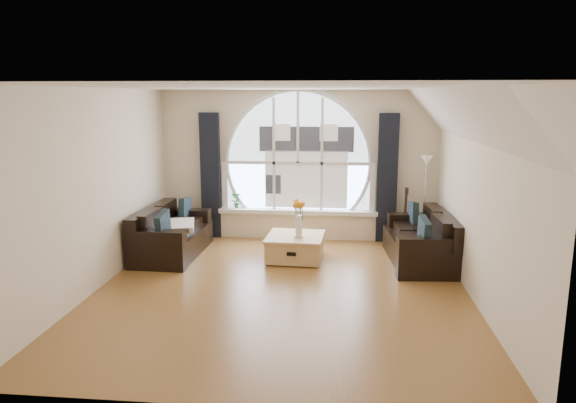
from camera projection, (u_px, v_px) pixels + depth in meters
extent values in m
cube|color=brown|center=(281.00, 290.00, 7.11)|extent=(5.00, 5.50, 0.01)
cube|color=silver|center=(281.00, 87.00, 6.58)|extent=(5.00, 5.50, 0.01)
cube|color=beige|center=(298.00, 165.00, 9.53)|extent=(5.00, 0.01, 2.70)
cube|color=beige|center=(243.00, 255.00, 4.16)|extent=(5.00, 0.01, 2.70)
cube|color=beige|center=(98.00, 189.00, 7.09)|extent=(0.01, 5.50, 2.70)
cube|color=beige|center=(478.00, 196.00, 6.60)|extent=(0.01, 5.50, 2.70)
cube|color=silver|center=(459.00, 116.00, 6.43)|extent=(0.92, 5.50, 0.72)
cube|color=silver|center=(298.00, 150.00, 9.44)|extent=(2.60, 0.06, 2.15)
cube|color=white|center=(297.00, 212.00, 9.59)|extent=(2.90, 0.22, 0.08)
cube|color=white|center=(298.00, 151.00, 9.41)|extent=(2.76, 0.08, 2.15)
cube|color=silver|center=(306.00, 158.00, 9.44)|extent=(1.70, 0.02, 1.50)
cube|color=black|center=(211.00, 176.00, 9.60)|extent=(0.35, 0.12, 2.30)
cube|color=black|center=(387.00, 179.00, 9.29)|extent=(0.35, 0.12, 2.30)
cube|color=black|center=(172.00, 231.00, 8.64)|extent=(0.93, 1.79, 0.79)
cube|color=black|center=(421.00, 238.00, 8.24)|extent=(1.03, 1.85, 0.79)
cube|color=tan|center=(295.00, 246.00, 8.42)|extent=(0.94, 0.94, 0.44)
cube|color=silver|center=(177.00, 226.00, 8.59)|extent=(0.67, 0.67, 0.10)
cube|color=white|center=(299.00, 213.00, 8.23)|extent=(0.24, 0.24, 0.70)
cube|color=#B2B2B2|center=(424.00, 202.00, 9.00)|extent=(0.24, 0.24, 1.60)
cube|color=brown|center=(405.00, 216.00, 9.12)|extent=(0.40, 0.31, 1.06)
imported|color=#1E6023|center=(236.00, 200.00, 9.67)|extent=(0.19, 0.16, 0.31)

